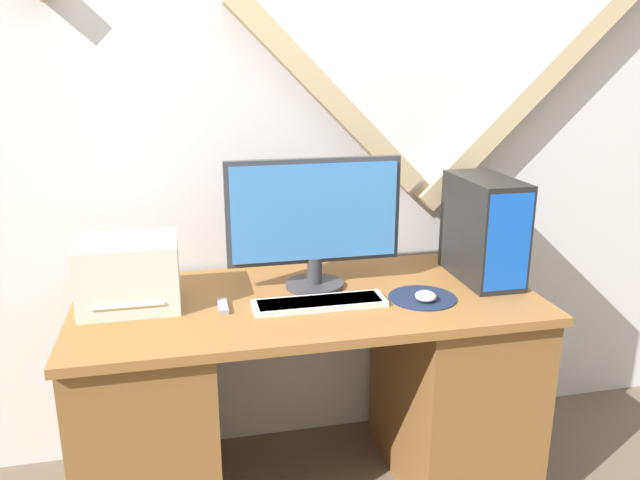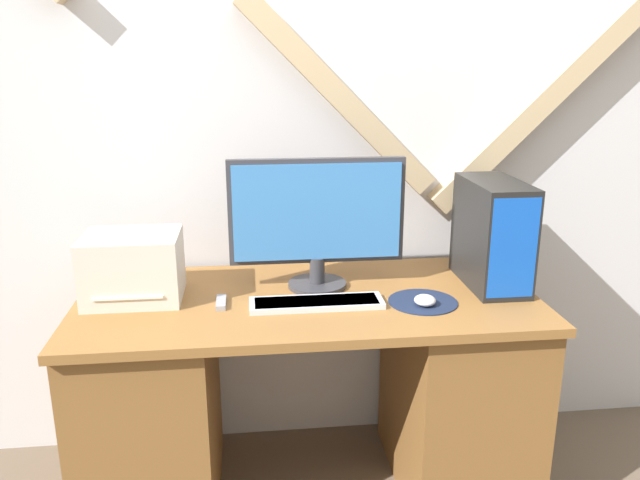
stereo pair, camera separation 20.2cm
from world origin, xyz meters
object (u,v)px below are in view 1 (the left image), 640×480
object	(u,v)px
computer_tower	(484,229)
remote_control	(223,306)
mouse	(426,296)
monitor	(314,218)
keyboard	(319,303)
printer	(129,274)

from	to	relation	value
computer_tower	remote_control	size ratio (longest dim) A/B	3.38
mouse	monitor	bearing A→B (deg)	145.79
monitor	keyboard	distance (m)	0.29
keyboard	monitor	bearing A→B (deg)	83.09
printer	computer_tower	bearing A→B (deg)	-0.14
computer_tower	printer	distance (m)	1.21
remote_control	mouse	bearing A→B (deg)	-7.76
keyboard	printer	xyz separation A→B (m)	(-0.58, 0.13, 0.10)
monitor	mouse	size ratio (longest dim) A/B	8.19
monitor	printer	distance (m)	0.62
monitor	computer_tower	world-z (taller)	monitor
keyboard	remote_control	distance (m)	0.31
printer	keyboard	bearing A→B (deg)	-12.82
mouse	printer	world-z (taller)	printer
monitor	mouse	bearing A→B (deg)	-34.21
computer_tower	printer	bearing A→B (deg)	179.86
mouse	printer	distance (m)	0.95
monitor	computer_tower	distance (m)	0.60
monitor	keyboard	world-z (taller)	monitor
remote_control	computer_tower	bearing A→B (deg)	5.30
mouse	computer_tower	world-z (taller)	computer_tower
mouse	computer_tower	distance (m)	0.37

